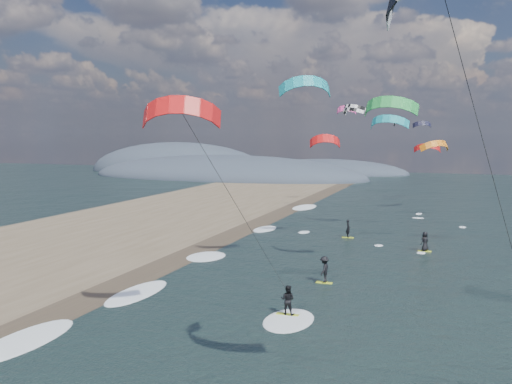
% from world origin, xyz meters
% --- Properties ---
extents(wet_sand_strip, '(3.00, 240.00, 0.00)m').
position_xyz_m(wet_sand_strip, '(-12.00, 10.00, 0.00)').
color(wet_sand_strip, '#382D23').
rests_on(wet_sand_strip, ground).
extents(coastal_hills, '(80.00, 41.00, 15.00)m').
position_xyz_m(coastal_hills, '(-44.84, 107.86, 0.00)').
color(coastal_hills, '#3D4756').
rests_on(coastal_hills, ground).
extents(kitesurfer_near_a, '(8.07, 9.13, 15.44)m').
position_xyz_m(kitesurfer_near_a, '(8.79, 2.47, 11.88)').
color(kitesurfer_near_a, '#C4D926').
rests_on(kitesurfer_near_a, ground).
extents(kitesurfer_near_b, '(7.06, 8.62, 12.45)m').
position_xyz_m(kitesurfer_near_b, '(-2.21, 9.74, 7.84)').
color(kitesurfer_near_b, '#C4D926').
rests_on(kitesurfer_near_b, ground).
extents(far_kitesurfers, '(8.38, 17.79, 1.81)m').
position_xyz_m(far_kitesurfers, '(1.83, 27.97, 0.89)').
color(far_kitesurfers, '#C4D926').
rests_on(far_kitesurfers, ground).
extents(bg_kite_field, '(15.83, 71.35, 6.87)m').
position_xyz_m(bg_kite_field, '(0.97, 53.54, 11.18)').
color(bg_kite_field, '#D83F8C').
rests_on(bg_kite_field, ground).
extents(shoreline_surf, '(2.40, 79.40, 0.11)m').
position_xyz_m(shoreline_surf, '(-10.80, 14.75, 0.00)').
color(shoreline_surf, white).
rests_on(shoreline_surf, ground).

